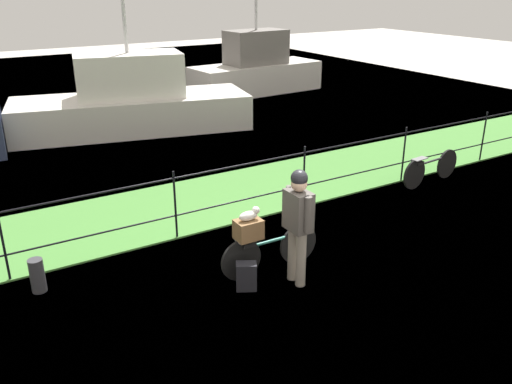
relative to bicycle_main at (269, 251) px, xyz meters
name	(u,v)px	position (x,y,z in m)	size (l,w,h in m)	color
ground_plane	(323,277)	(0.56, -0.56, -0.33)	(60.00, 60.00, 0.00)	#B2ADA3
grass_strip	(214,199)	(0.56, 2.85, -0.32)	(27.00, 2.40, 0.03)	#478438
harbor_water	(91,112)	(0.56, 11.48, -0.33)	(30.00, 30.00, 0.00)	#426684
iron_fence	(244,185)	(0.56, 1.69, 0.36)	(18.04, 0.04, 1.17)	black
bicycle_main	(269,251)	(0.00, 0.00, 0.00)	(1.60, 0.17, 0.62)	black
wooden_crate	(248,229)	(-0.35, 0.01, 0.43)	(0.37, 0.27, 0.28)	brown
terrier_dog	(250,215)	(-0.32, 0.01, 0.65)	(0.32, 0.14, 0.18)	silver
cyclist_person	(298,217)	(0.16, -0.45, 0.67)	(0.27, 0.54, 1.68)	gray
backpack_on_paving	(246,276)	(-0.53, -0.25, -0.13)	(0.28, 0.18, 0.40)	black
mooring_bollard	(37,275)	(-2.99, 1.19, -0.09)	(0.20, 0.20, 0.49)	#38383D
bicycle_parked	(430,168)	(4.82, 1.29, 0.00)	(1.72, 0.24, 0.63)	black
moored_boat_mid	(256,70)	(6.75, 11.40, 0.49)	(5.11, 2.08, 3.86)	silver
moored_boat_far	(132,103)	(0.97, 8.59, 0.44)	(6.72, 3.50, 3.74)	silver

